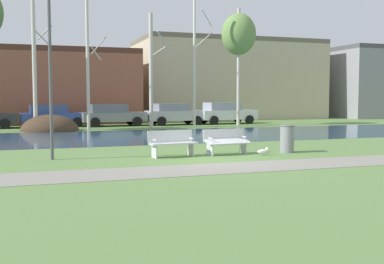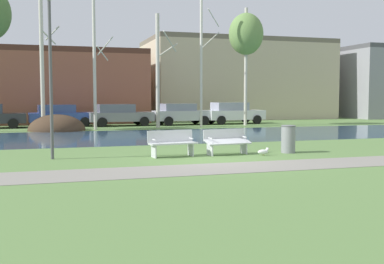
# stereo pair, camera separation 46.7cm
# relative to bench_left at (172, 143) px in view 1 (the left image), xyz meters

# --- Properties ---
(ground_plane) EXTENTS (120.00, 120.00, 0.00)m
(ground_plane) POSITION_rel_bench_left_xyz_m (0.98, 8.97, -0.47)
(ground_plane) COLOR #5B7F42
(paved_path_strip) EXTENTS (60.00, 1.92, 0.01)m
(paved_path_strip) POSITION_rel_bench_left_xyz_m (0.98, -2.90, -0.47)
(paved_path_strip) COLOR gray
(paved_path_strip) RESTS_ON ground
(river_band) EXTENTS (80.00, 8.81, 0.01)m
(river_band) POSITION_rel_bench_left_xyz_m (0.98, 8.20, -0.47)
(river_band) COLOR #33516B
(river_band) RESTS_ON ground
(soil_mound) EXTENTS (3.29, 3.24, 1.91)m
(soil_mound) POSITION_rel_bench_left_xyz_m (-3.42, 13.66, -0.47)
(soil_mound) COLOR #423021
(soil_mound) RESTS_ON ground
(bench_left) EXTENTS (1.66, 0.75, 0.87)m
(bench_left) POSITION_rel_bench_left_xyz_m (0.00, 0.00, 0.00)
(bench_left) COLOR silver
(bench_left) RESTS_ON ground
(bench_right) EXTENTS (1.66, 0.75, 0.87)m
(bench_right) POSITION_rel_bench_left_xyz_m (1.93, 0.00, 0.00)
(bench_right) COLOR silver
(bench_right) RESTS_ON ground
(trash_bin) EXTENTS (0.52, 0.52, 0.98)m
(trash_bin) POSITION_rel_bench_left_xyz_m (4.20, -0.17, 0.04)
(trash_bin) COLOR gray
(trash_bin) RESTS_ON ground
(seagull) EXTENTS (0.45, 0.17, 0.26)m
(seagull) POSITION_rel_bench_left_xyz_m (3.04, -0.61, -0.34)
(seagull) COLOR white
(seagull) RESTS_ON ground
(streetlamp) EXTENTS (0.32, 0.32, 5.29)m
(streetlamp) POSITION_rel_bench_left_xyz_m (-3.81, 0.52, 3.06)
(streetlamp) COLOR #4C4C51
(streetlamp) RESTS_ON ground
(birch_left) EXTENTS (1.20, 1.91, 8.20)m
(birch_left) POSITION_rel_bench_left_xyz_m (-4.15, 14.98, 3.69)
(birch_left) COLOR beige
(birch_left) RESTS_ON ground
(birch_center_left) EXTENTS (1.23, 1.91, 8.08)m
(birch_center_left) POSITION_rel_bench_left_xyz_m (-1.15, 13.78, 3.60)
(birch_center_left) COLOR beige
(birch_center_left) RESTS_ON ground
(birch_center) EXTENTS (1.42, 2.47, 7.21)m
(birch_center) POSITION_rel_bench_left_xyz_m (2.86, 14.34, 3.23)
(birch_center) COLOR #BCB7A8
(birch_center) RESTS_ON ground
(birch_center_right) EXTENTS (1.31, 2.38, 8.88)m
(birch_center_right) POSITION_rel_bench_left_xyz_m (5.74, 14.27, 4.06)
(birch_center_right) COLOR beige
(birch_center_right) RESTS_ON ground
(birch_right) EXTENTS (2.35, 2.35, 8.01)m
(birch_right) POSITION_rel_bench_left_xyz_m (9.14, 14.95, 5.72)
(birch_right) COLOR #BCB7A8
(birch_right) RESTS_ON ground
(parked_sedan_second_blue) EXTENTS (4.30, 2.25, 1.45)m
(parked_sedan_second_blue) POSITION_rel_bench_left_xyz_m (-3.11, 17.43, 0.29)
(parked_sedan_second_blue) COLOR #2D4793
(parked_sedan_second_blue) RESTS_ON ground
(parked_hatch_third_grey) EXTENTS (4.40, 2.23, 1.48)m
(parked_hatch_third_grey) POSITION_rel_bench_left_xyz_m (0.72, 16.91, 0.31)
(parked_hatch_third_grey) COLOR slate
(parked_hatch_third_grey) RESTS_ON ground
(parked_wagon_fourth_silver) EXTENTS (4.13, 2.20, 1.50)m
(parked_wagon_fourth_silver) POSITION_rel_bench_left_xyz_m (5.10, 16.89, 0.32)
(parked_wagon_fourth_silver) COLOR #B2B5BC
(parked_wagon_fourth_silver) RESTS_ON ground
(parked_suv_fifth_white) EXTENTS (4.45, 2.25, 1.56)m
(parked_suv_fifth_white) POSITION_rel_bench_left_xyz_m (9.02, 16.98, 0.34)
(parked_suv_fifth_white) COLOR silver
(parked_suv_fifth_white) RESTS_ON ground
(building_brick_low) EXTENTS (15.40, 9.21, 5.52)m
(building_brick_low) POSITION_rel_bench_left_xyz_m (-4.26, 23.87, 2.29)
(building_brick_low) COLOR brown
(building_brick_low) RESTS_ON ground
(building_beige_block) EXTENTS (16.31, 8.61, 7.09)m
(building_beige_block) POSITION_rel_bench_left_xyz_m (12.79, 25.60, 3.07)
(building_beige_block) COLOR #BCAD8E
(building_beige_block) RESTS_ON ground
(building_grey_warehouse) EXTENTS (11.30, 9.71, 6.62)m
(building_grey_warehouse) POSITION_rel_bench_left_xyz_m (28.27, 24.26, 2.84)
(building_grey_warehouse) COLOR gray
(building_grey_warehouse) RESTS_ON ground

